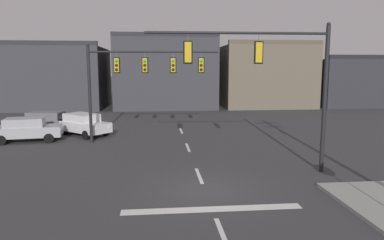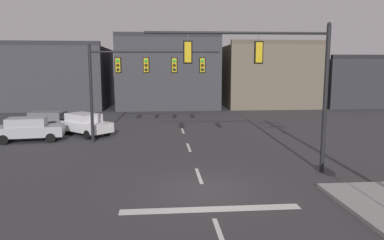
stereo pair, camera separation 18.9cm
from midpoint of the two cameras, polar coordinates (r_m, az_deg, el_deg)
name	(u,v)px [view 2 (the right image)]	position (r m, az deg, el deg)	size (l,w,h in m)	color
ground_plane	(204,190)	(14.92, 2.30, -11.07)	(400.00, 400.00, 0.00)	#353538
stop_bar_paint	(211,209)	(13.06, 3.44, -13.94)	(6.40, 0.50, 0.01)	silver
lane_centreline	(199,176)	(16.80, 1.42, -8.82)	(0.16, 26.40, 0.01)	silver
signal_mast_near_side	(274,71)	(17.01, 13.24, 7.63)	(8.44, 0.52, 7.00)	black
signal_mast_far_side	(136,73)	(23.88, -8.58, 7.43)	(8.49, 0.89, 6.50)	black
car_lot_nearside	(47,121)	(29.94, -21.89, -0.18)	(4.61, 2.34, 1.61)	slate
car_lot_middle	(85,124)	(27.67, -16.49, -0.57)	(4.45, 4.32, 1.61)	silver
car_lot_farside	(29,129)	(26.70, -24.29, -1.27)	(4.62, 2.38, 1.61)	#9EA0A5
building_row	(194,77)	(47.02, 0.51, 6.81)	(47.82, 13.66, 8.93)	#38383D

